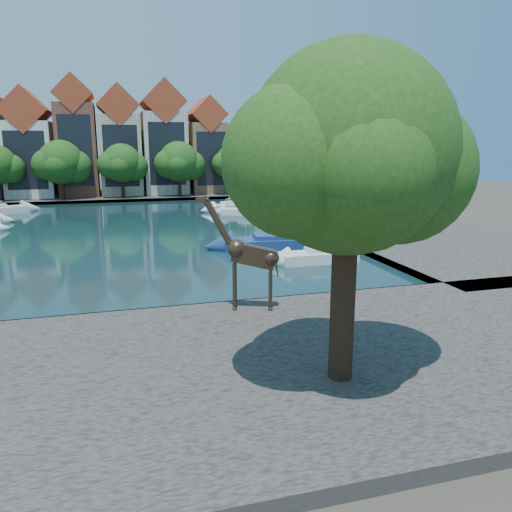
# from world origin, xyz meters

# --- Properties ---
(ground) EXTENTS (160.00, 160.00, 0.00)m
(ground) POSITION_xyz_m (0.00, 0.00, 0.00)
(ground) COLOR #38332B
(ground) RESTS_ON ground
(water_basin) EXTENTS (38.00, 50.00, 0.08)m
(water_basin) POSITION_xyz_m (0.00, 24.00, 0.04)
(water_basin) COLOR black
(water_basin) RESTS_ON ground
(near_quay) EXTENTS (50.00, 14.00, 0.50)m
(near_quay) POSITION_xyz_m (0.00, -7.00, 0.25)
(near_quay) COLOR #4F4B44
(near_quay) RESTS_ON ground
(far_quay) EXTENTS (60.00, 16.00, 0.50)m
(far_quay) POSITION_xyz_m (0.00, 56.00, 0.25)
(far_quay) COLOR #4F4B44
(far_quay) RESTS_ON ground
(right_quay) EXTENTS (14.00, 52.00, 0.50)m
(right_quay) POSITION_xyz_m (25.00, 24.00, 0.25)
(right_quay) COLOR #4F4B44
(right_quay) RESTS_ON ground
(plane_tree) EXTENTS (8.32, 6.40, 10.62)m
(plane_tree) POSITION_xyz_m (7.62, -9.01, 7.67)
(plane_tree) COLOR #332114
(plane_tree) RESTS_ON near_quay
(townhouse_west_inner) EXTENTS (6.43, 9.18, 15.15)m
(townhouse_west_inner) POSITION_xyz_m (-10.50, 55.99, 7.35)
(townhouse_west_inner) COLOR white
(townhouse_west_inner) RESTS_ON far_quay
(townhouse_center) EXTENTS (5.44, 9.18, 16.93)m
(townhouse_center) POSITION_xyz_m (-4.00, 55.99, 8.36)
(townhouse_center) COLOR brown
(townhouse_center) RESTS_ON far_quay
(townhouse_east_inner) EXTENTS (5.94, 9.18, 15.79)m
(townhouse_east_inner) POSITION_xyz_m (2.00, 55.99, 7.73)
(townhouse_east_inner) COLOR #C2B18A
(townhouse_east_inner) RESTS_ON far_quay
(townhouse_east_mid) EXTENTS (6.43, 9.18, 16.65)m
(townhouse_east_mid) POSITION_xyz_m (8.50, 55.99, 8.10)
(townhouse_east_mid) COLOR beige
(townhouse_east_mid) RESTS_ON far_quay
(townhouse_east_end) EXTENTS (5.44, 9.18, 14.43)m
(townhouse_east_end) POSITION_xyz_m (15.00, 55.99, 7.11)
(townhouse_east_end) COLOR #8A6042
(townhouse_east_end) RESTS_ON far_quay
(far_tree_mid_west) EXTENTS (7.80, 6.00, 8.00)m
(far_tree_mid_west) POSITION_xyz_m (-5.89, 50.49, 5.29)
(far_tree_mid_west) COLOR #332114
(far_tree_mid_west) RESTS_ON far_quay
(far_tree_mid_east) EXTENTS (7.02, 5.40, 7.52)m
(far_tree_mid_east) POSITION_xyz_m (2.10, 50.49, 5.13)
(far_tree_mid_east) COLOR #332114
(far_tree_mid_east) RESTS_ON far_quay
(far_tree_east) EXTENTS (7.54, 5.80, 7.84)m
(far_tree_east) POSITION_xyz_m (10.11, 50.49, 5.24)
(far_tree_east) COLOR #332114
(far_tree_east) RESTS_ON far_quay
(far_tree_far_east) EXTENTS (6.76, 5.20, 7.36)m
(far_tree_far_east) POSITION_xyz_m (18.09, 50.49, 5.08)
(far_tree_far_east) COLOR #332114
(far_tree_far_east) RESTS_ON far_quay
(giraffe_statue) EXTENTS (3.61, 1.52, 5.28)m
(giraffe_statue) POSITION_xyz_m (6.35, -1.41, 3.09)
(giraffe_statue) COLOR #3B2B1D
(giraffe_statue) RESTS_ON near_quay
(sailboat_right_a) EXTENTS (5.34, 1.88, 11.70)m
(sailboat_right_a) POSITION_xyz_m (13.90, 7.95, 0.67)
(sailboat_right_a) COLOR silver
(sailboat_right_a) RESTS_ON water_basin
(sailboat_right_b) EXTENTS (7.25, 3.14, 11.32)m
(sailboat_right_b) POSITION_xyz_m (12.00, 13.39, 0.66)
(sailboat_right_b) COLOR navy
(sailboat_right_b) RESTS_ON water_basin
(sailboat_right_c) EXTENTS (5.80, 4.03, 10.41)m
(sailboat_right_c) POSITION_xyz_m (15.00, 31.64, 0.62)
(sailboat_right_c) COLOR silver
(sailboat_right_c) RESTS_ON water_basin
(sailboat_right_d) EXTENTS (5.92, 3.78, 9.08)m
(sailboat_right_d) POSITION_xyz_m (14.06, 35.89, 0.66)
(sailboat_right_d) COLOR silver
(sailboat_right_d) RESTS_ON water_basin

